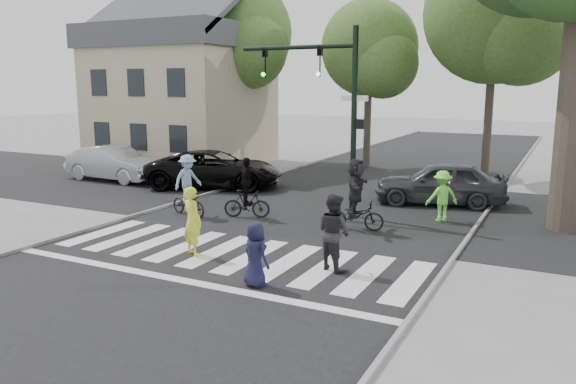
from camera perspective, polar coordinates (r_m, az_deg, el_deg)
name	(u,v)px	position (r m, az deg, el deg)	size (l,w,h in m)	color
ground	(212,265)	(13.59, -7.71, -7.36)	(120.00, 120.00, 0.00)	gray
road_stem	(303,220)	(17.76, 1.50, -2.88)	(10.00, 70.00, 0.01)	black
road_cross	(338,203)	(20.44, 5.13, -1.07)	(70.00, 10.00, 0.01)	black
curb_left	(175,204)	(20.38, -11.42, -1.16)	(0.10, 70.00, 0.10)	gray
curb_right	(468,238)	(16.29, 17.79, -4.51)	(0.10, 70.00, 0.10)	gray
crosswalk	(227,257)	(14.11, -6.18, -6.60)	(10.00, 3.85, 0.01)	silver
traffic_signal	(329,95)	(18.20, 4.23, 9.83)	(4.45, 0.29, 6.00)	black
bg_tree_0	(171,50)	(34.02, -11.84, 13.91)	(5.46, 5.20, 8.97)	brown
bg_tree_1	(240,37)	(30.73, -4.90, 15.39)	(6.09, 5.80, 9.80)	brown
bg_tree_2	(373,52)	(28.73, 8.61, 13.88)	(5.04, 4.80, 8.40)	brown
bg_tree_3	(502,18)	(26.17, 20.90, 16.17)	(6.30, 6.00, 10.20)	brown
house	(182,92)	(30.99, -10.76, 9.93)	(8.40, 8.10, 8.82)	#BFA78F
pedestrian_woman	(192,221)	(14.23, -9.70, -2.92)	(0.64, 0.42, 1.75)	#F0F43A
pedestrian_child	(255,255)	(11.93, -3.33, -6.36)	(0.68, 0.44, 1.40)	#181736
pedestrian_adult	(334,232)	(12.95, 4.66, -4.08)	(0.87, 0.68, 1.79)	#232325
cyclist_left	(188,189)	(18.52, -10.11, 0.26)	(1.67, 1.14, 2.00)	black
cyclist_mid	(247,193)	(18.01, -4.22, -0.11)	(1.55, 0.98, 1.95)	black
cyclist_right	(356,199)	(16.51, 6.89, -0.66)	(1.76, 1.63, 2.12)	black
car_suv	(215,169)	(23.41, -7.46, 2.31)	(2.56, 5.55, 1.54)	black
car_silver	(114,163)	(26.11, -17.28, 2.79)	(1.62, 4.65, 1.53)	#ACADB2
car_grey	(440,183)	(20.68, 15.19, 0.90)	(1.83, 4.55, 1.55)	#38393E
bystander_hivis	(442,196)	(18.15, 15.38, -0.40)	(1.03, 0.59, 1.60)	#75FF48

